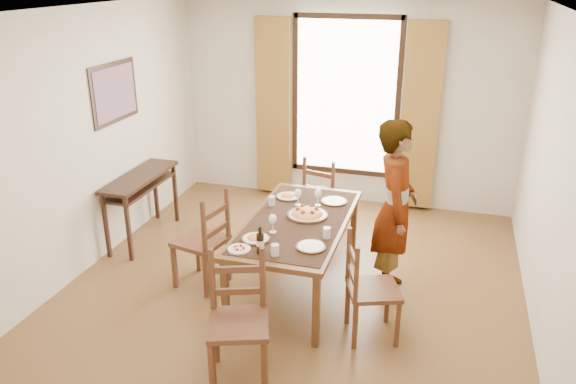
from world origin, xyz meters
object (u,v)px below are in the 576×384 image
(console_table, at_px, (141,185))
(dining_table, at_px, (297,226))
(man, at_px, (395,209))
(pasta_platter, at_px, (307,212))

(console_table, bearing_deg, dining_table, -15.64)
(man, bearing_deg, console_table, 77.33)
(dining_table, xyz_separation_m, man, (0.91, 0.23, 0.19))
(dining_table, distance_m, man, 0.96)
(pasta_platter, bearing_deg, man, 8.47)
(dining_table, height_order, man, man)
(dining_table, bearing_deg, man, 14.48)
(console_table, relative_size, dining_table, 0.64)
(man, distance_m, pasta_platter, 0.85)
(man, height_order, pasta_platter, man)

